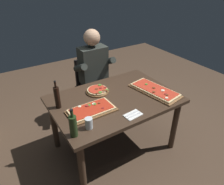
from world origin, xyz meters
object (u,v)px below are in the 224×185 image
Objects in this scene: pizza_rectangular_left at (155,90)px; diner_chair at (92,84)px; oil_bottle_amber at (57,97)px; dining_table at (114,105)px; pizza_round_far at (98,91)px; wine_bottle_dark at (73,126)px; tumbler_near_camera at (89,124)px; pizza_rectangular_front at (92,110)px; seated_diner at (95,72)px.

pizza_rectangular_left is 1.08m from diner_chair.
oil_bottle_amber is (-1.08, 0.29, 0.11)m from pizza_rectangular_left.
dining_table is 0.88m from diner_chair.
diner_chair is (0.24, 0.63, -0.27)m from pizza_round_far.
wine_bottle_dark reaches higher than pizza_round_far.
pizza_rectangular_front is at bearing 57.33° from tumbler_near_camera.
pizza_rectangular_front is at bearing 177.11° from pizza_rectangular_left.
tumbler_near_camera is at bearing 7.82° from wine_bottle_dark.
tumbler_near_camera is 1.35m from diner_chair.
pizza_rectangular_front is 0.39m from wine_bottle_dark.
seated_diner is (0.48, 0.83, -0.02)m from pizza_rectangular_front.
pizza_rectangular_left is 0.68m from pizza_round_far.
pizza_rectangular_front is 0.57× the size of diner_chair.
wine_bottle_dark reaches higher than diner_chair.
wine_bottle_dark reaches higher than pizza_rectangular_front.
dining_table is at bearing 32.82° from tumbler_near_camera.
tumbler_near_camera reaches higher than pizza_round_far.
tumbler_near_camera is (-0.14, -0.21, 0.03)m from pizza_rectangular_front.
oil_bottle_amber reaches higher than diner_chair.
oil_bottle_amber is 1.08m from diner_chair.
dining_table is 0.74m from wine_bottle_dark.
oil_bottle_amber reaches higher than dining_table.
oil_bottle_amber is (0.03, 0.49, 0.02)m from wine_bottle_dark.
pizza_round_far is 0.31× the size of diner_chair.
oil_bottle_amber is at bearing 164.74° from pizza_rectangular_left.
dining_table is 1.61× the size of diner_chair.
dining_table is at bearing 15.28° from pizza_rectangular_front.
tumbler_near_camera is at bearing -120.75° from seated_diner.
pizza_round_far is 0.20× the size of seated_diner.
dining_table is at bearing -101.25° from seated_diner.
wine_bottle_dark is at bearing -170.17° from pizza_rectangular_left.
dining_table is at bearing -66.88° from pizza_round_far.
oil_bottle_amber reaches higher than pizza_round_far.
dining_table is at bearing -99.70° from diner_chair.
seated_diner reaches higher than pizza_rectangular_front.
pizza_rectangular_front is 0.38m from oil_bottle_amber.
dining_table is 0.58m from tumbler_near_camera.
oil_bottle_amber is (-0.50, -0.06, 0.11)m from pizza_round_far.
pizza_rectangular_left is at bearing -15.37° from dining_table.
pizza_rectangular_front is 0.25m from tumbler_near_camera.
pizza_round_far is (-0.09, 0.22, 0.12)m from dining_table.
oil_bottle_amber is 0.49m from tumbler_near_camera.
pizza_rectangular_left is 0.93m from seated_diner.
diner_chair reaches higher than tumbler_near_camera.
seated_diner is at bearing -90.00° from diner_chair.
diner_chair is (0.62, 1.16, -0.30)m from tumbler_near_camera.
dining_table is 4.45× the size of oil_bottle_amber.
diner_chair is (0.74, 0.69, -0.38)m from oil_bottle_amber.
pizza_rectangular_left is at bearing -71.12° from diner_chair.
pizza_rectangular_left is 6.11× the size of tumbler_near_camera.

